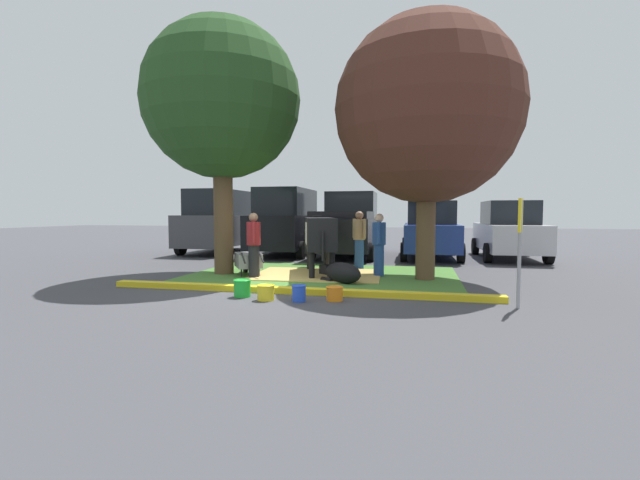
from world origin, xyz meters
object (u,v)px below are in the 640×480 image
person_visitor_far (254,243)px  suv_dark_grey (220,221)px  shade_tree_left (222,101)px  person_handler (379,243)px  parking_sign (520,231)px  sedan_silver (509,231)px  person_visitor_near (359,238)px  pickup_truck_black (349,226)px  bucket_yellow (266,292)px  wheelbarrow (248,260)px  bucket_green (242,288)px  calf_lying (341,273)px  sedan_blue (431,230)px  cow_holstein (320,233)px  shade_tree_right (427,111)px  suv_black (287,222)px  bucket_blue (299,293)px  bucket_orange (335,293)px

person_visitor_far → suv_dark_grey: bearing=122.0°
shade_tree_left → person_handler: size_ratio=4.11×
parking_sign → sedan_silver: 8.54m
person_visitor_near → pickup_truck_black: (-0.92, 3.77, 0.22)m
bucket_yellow → sedan_silver: 10.50m
wheelbarrow → bucket_green: bearing=-69.9°
wheelbarrow → sedan_silver: bearing=38.3°
calf_lying → sedan_blue: (2.12, 6.19, 0.75)m
cow_holstein → sedan_silver: 7.61m
shade_tree_right → person_visitor_near: bearing=138.1°
wheelbarrow → suv_dark_grey: bearing=121.6°
bucket_yellow → pickup_truck_black: size_ratio=0.06×
shade_tree_left → suv_dark_grey: size_ratio=1.41×
calf_lying → sedan_blue: 6.58m
person_visitor_far → suv_black: size_ratio=0.35×
person_handler → bucket_blue: person_handler is taller
sedan_silver → cow_holstein: bearing=-137.3°
person_handler → bucket_green: size_ratio=4.66×
person_visitor_near → person_visitor_far: person_visitor_near is taller
shade_tree_right → cow_holstein: 4.00m
bucket_orange → bucket_yellow: bearing=-169.0°
shade_tree_left → bucket_blue: bearing=-46.0°
suv_dark_grey → bucket_orange: bearing=-53.2°
cow_holstein → pickup_truck_black: size_ratio=0.56×
suv_black → sedan_silver: (8.00, 0.32, -0.29)m
shade_tree_right → parking_sign: size_ratio=3.35×
suv_black → sedan_blue: bearing=0.2°
shade_tree_left → bucket_blue: 6.01m
bucket_yellow → bucket_blue: 0.63m
sedan_silver → pickup_truck_black: bearing=-178.2°
shade_tree_left → shade_tree_right: bearing=1.5°
wheelbarrow → pickup_truck_black: size_ratio=0.28×
cow_holstein → suv_dark_grey: suv_dark_grey is taller
cow_holstein → person_visitor_near: size_ratio=1.85×
parking_sign → bucket_orange: parking_sign is taller
bucket_blue → person_handler: bearing=71.7°
calf_lying → suv_black: size_ratio=0.26×
bucket_yellow → sedan_blue: (3.14, 8.42, 0.83)m
shade_tree_left → parking_sign: (6.65, -2.70, -3.18)m
shade_tree_left → calf_lying: (3.28, -0.78, -4.25)m
bucket_orange → sedan_blue: 8.44m
cow_holstein → calf_lying: 1.77m
shade_tree_right → wheelbarrow: (-4.44, -0.22, -3.62)m
shade_tree_right → person_handler: (-1.13, 0.28, -3.15)m
person_visitor_far → suv_black: (-1.00, 5.94, 0.41)m
shade_tree_right → suv_black: 7.82m
wheelbarrow → suv_dark_grey: 6.96m
shade_tree_right → pickup_truck_black: bearing=116.8°
bucket_blue → sedan_blue: 8.81m
shade_tree_right → sedan_silver: bearing=62.6°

